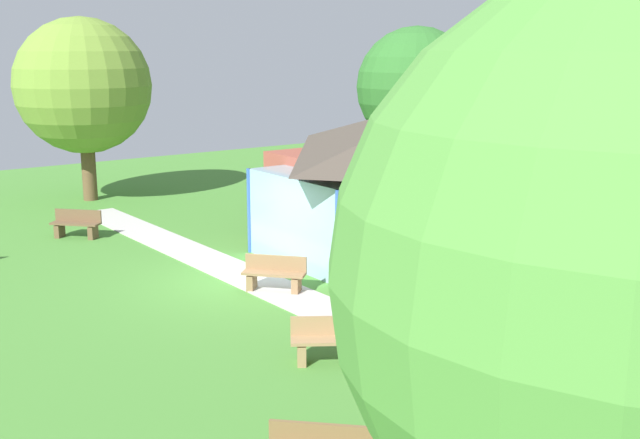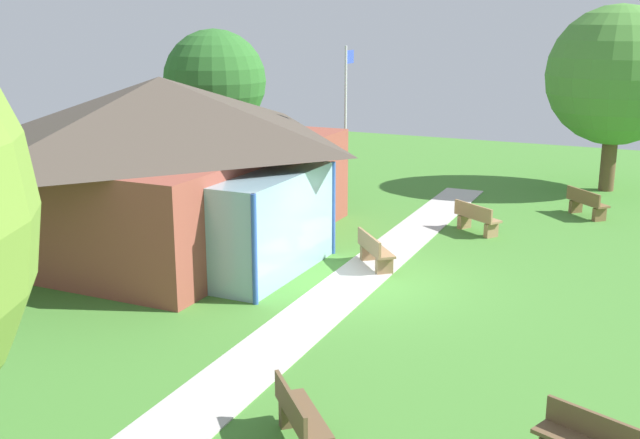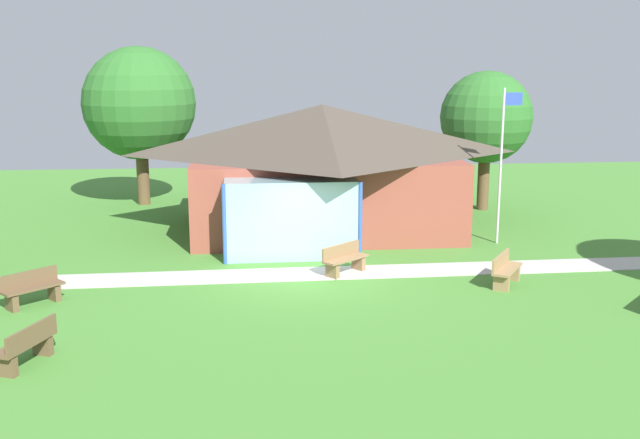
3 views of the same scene
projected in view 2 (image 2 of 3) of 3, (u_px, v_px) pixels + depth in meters
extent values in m
plane|color=#478433|center=(369.00, 281.00, 17.89)|extent=(44.00, 44.00, 0.00)
cube|color=brown|center=(165.00, 191.00, 20.94)|extent=(8.93, 6.97, 2.66)
pyramid|color=#4C4238|center=(161.00, 110.00, 20.39)|extent=(9.93, 7.97, 1.73)
cube|color=#8CB2BF|center=(275.00, 224.00, 18.13)|extent=(4.02, 1.20, 2.39)
cylinder|color=#3359B2|center=(255.00, 250.00, 16.13)|extent=(0.12, 0.12, 2.39)
cylinder|color=#3359B2|center=(333.00, 208.00, 19.65)|extent=(0.12, 0.12, 2.39)
cube|color=#BCB7B2|center=(357.00, 278.00, 18.00)|extent=(20.89, 1.66, 0.03)
cylinder|color=silver|center=(345.00, 128.00, 24.25)|extent=(0.08, 0.08, 5.05)
cube|color=blue|center=(350.00, 57.00, 23.97)|extent=(0.60, 0.02, 0.40)
cube|color=brown|center=(588.00, 202.00, 23.51)|extent=(1.37, 1.37, 0.06)
cube|color=brown|center=(576.00, 206.00, 24.07)|extent=(0.40, 0.40, 0.39)
cube|color=brown|center=(599.00, 215.00, 23.07)|extent=(0.40, 0.40, 0.39)
cube|color=brown|center=(583.00, 196.00, 23.39)|extent=(1.11, 1.10, 0.36)
cube|color=brown|center=(598.00, 427.00, 10.22)|extent=(0.61, 1.42, 0.36)
cube|color=brown|center=(303.00, 416.00, 10.93)|extent=(1.40, 1.34, 0.06)
cube|color=brown|center=(293.00, 414.00, 11.50)|extent=(0.39, 0.40, 0.39)
cube|color=brown|center=(290.00, 404.00, 10.82)|extent=(1.14, 1.06, 0.36)
cube|color=#9E7A51|center=(478.00, 217.00, 21.77)|extent=(1.20, 1.49, 0.06)
cube|color=#9E7A51|center=(464.00, 222.00, 22.29)|extent=(0.42, 0.36, 0.39)
cube|color=#9E7A51|center=(491.00, 230.00, 21.38)|extent=(0.42, 0.36, 0.39)
cube|color=#9E7A51|center=(473.00, 211.00, 21.62)|extent=(0.89, 1.28, 0.36)
cube|color=olive|center=(376.00, 250.00, 18.72)|extent=(1.42, 1.32, 0.06)
cube|color=olive|center=(369.00, 253.00, 19.30)|extent=(0.38, 0.41, 0.39)
cube|color=olive|center=(384.00, 266.00, 18.27)|extent=(0.38, 0.41, 0.39)
cube|color=olive|center=(369.00, 242.00, 18.62)|extent=(1.17, 1.03, 0.36)
cylinder|color=brown|center=(609.00, 159.00, 26.94)|extent=(0.52, 0.52, 2.21)
sphere|color=#4C8C38|center=(617.00, 75.00, 26.21)|extent=(4.71, 4.71, 4.71)
cylinder|color=brown|center=(217.00, 152.00, 27.97)|extent=(0.46, 0.46, 2.35)
sphere|color=#2D6B28|center=(215.00, 81.00, 27.33)|extent=(3.62, 3.62, 3.62)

